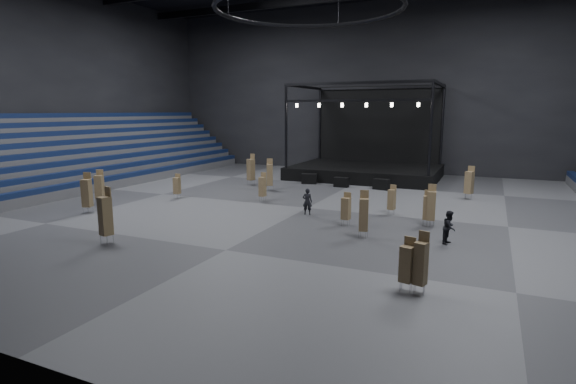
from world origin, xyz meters
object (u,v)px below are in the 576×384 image
at_px(chair_stack_6, 428,207).
at_px(chair_stack_10, 407,263).
at_px(crew_member, 449,227).
at_px(chair_stack_1, 263,186).
at_px(chair_stack_2, 270,174).
at_px(stage, 367,163).
at_px(chair_stack_14, 392,199).
at_px(chair_stack_7, 99,186).
at_px(flight_case_left, 309,179).
at_px(flight_case_right, 381,184).
at_px(man_center, 307,201).
at_px(chair_stack_12, 431,205).
at_px(chair_stack_8, 421,262).
at_px(flight_case_mid, 341,182).
at_px(chair_stack_9, 251,169).
at_px(chair_stack_0, 364,214).
at_px(chair_stack_4, 87,192).
at_px(chair_stack_11, 469,182).
at_px(chair_stack_5, 105,215).
at_px(chair_stack_13, 346,208).

bearing_deg(chair_stack_6, chair_stack_10, -89.31).
relative_size(chair_stack_6, chair_stack_10, 1.02).
relative_size(chair_stack_10, crew_member, 1.22).
xyz_separation_m(chair_stack_1, chair_stack_2, (-1.56, 4.30, 0.26)).
relative_size(stage, chair_stack_14, 7.18).
relative_size(chair_stack_1, chair_stack_10, 1.04).
distance_m(chair_stack_6, chair_stack_7, 22.41).
xyz_separation_m(flight_case_left, flight_case_right, (6.75, -0.39, -0.01)).
height_order(stage, man_center, stage).
bearing_deg(chair_stack_12, chair_stack_14, 136.37).
bearing_deg(chair_stack_8, flight_case_mid, 131.32).
height_order(flight_case_mid, chair_stack_2, chair_stack_2).
xyz_separation_m(chair_stack_2, chair_stack_9, (-2.77, 1.76, 0.08)).
bearing_deg(chair_stack_12, chair_stack_8, -90.49).
xyz_separation_m(chair_stack_0, chair_stack_12, (2.93, 3.87, -0.02)).
height_order(chair_stack_7, chair_stack_14, chair_stack_7).
bearing_deg(chair_stack_4, chair_stack_11, 14.75).
bearing_deg(chair_stack_14, chair_stack_2, 170.30).
height_order(chair_stack_10, chair_stack_12, chair_stack_12).
height_order(chair_stack_10, crew_member, chair_stack_10).
xyz_separation_m(chair_stack_6, chair_stack_10, (0.59, -10.25, -0.03)).
relative_size(chair_stack_2, chair_stack_12, 1.08).
bearing_deg(chair_stack_10, chair_stack_1, 148.85).
distance_m(chair_stack_5, chair_stack_13, 13.00).
bearing_deg(man_center, chair_stack_5, 42.90).
bearing_deg(man_center, stage, -100.83).
relative_size(chair_stack_11, chair_stack_14, 1.29).
distance_m(stage, chair_stack_2, 12.36).
height_order(chair_stack_1, chair_stack_13, chair_stack_1).
distance_m(flight_case_mid, crew_member, 17.47).
relative_size(stage, chair_stack_13, 7.16).
relative_size(stage, flight_case_right, 10.38).
relative_size(stage, chair_stack_0, 5.54).
xyz_separation_m(stage, flight_case_right, (3.00, -6.83, -1.00)).
height_order(stage, chair_stack_6, stage).
xyz_separation_m(chair_stack_2, man_center, (6.22, -7.03, -0.52)).
height_order(chair_stack_6, chair_stack_12, chair_stack_12).
relative_size(chair_stack_11, chair_stack_13, 1.29).
distance_m(chair_stack_0, crew_member, 4.29).
xyz_separation_m(chair_stack_0, chair_stack_10, (3.31, -6.31, -0.20)).
distance_m(chair_stack_6, chair_stack_13, 4.70).
xyz_separation_m(stage, chair_stack_0, (5.45, -21.92, -0.15)).
xyz_separation_m(flight_case_left, chair_stack_0, (9.20, -15.47, 0.84)).
height_order(flight_case_left, chair_stack_4, chair_stack_4).
relative_size(flight_case_mid, chair_stack_10, 0.62).
xyz_separation_m(chair_stack_4, chair_stack_12, (20.82, 5.63, -0.11)).
bearing_deg(chair_stack_9, chair_stack_6, -8.78).
distance_m(chair_stack_11, chair_stack_13, 12.99).
distance_m(flight_case_mid, chair_stack_10, 23.20).
xyz_separation_m(stage, chair_stack_13, (3.85, -19.83, -0.40)).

